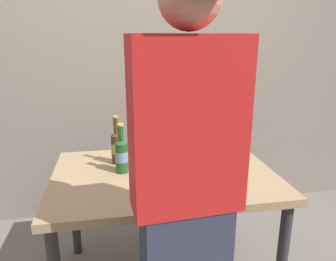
% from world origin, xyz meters
% --- Properties ---
extents(desk, '(1.27, 0.88, 0.75)m').
position_xyz_m(desk, '(0.00, 0.00, 0.67)').
color(desk, '#9E8460').
rests_on(desk, ground).
extents(laptop, '(0.38, 0.32, 0.21)m').
position_xyz_m(laptop, '(0.16, 0.08, 0.80)').
color(laptop, black).
rests_on(laptop, desk).
extents(beer_bottle_brown, '(0.08, 0.08, 0.29)m').
position_xyz_m(beer_bottle_brown, '(-0.24, 0.05, 0.86)').
color(beer_bottle_brown, '#1E5123').
rests_on(beer_bottle_brown, desk).
extents(beer_bottle_green, '(0.07, 0.07, 0.30)m').
position_xyz_m(beer_bottle_green, '(-0.26, 0.19, 0.86)').
color(beer_bottle_green, '#472B14').
rests_on(beer_bottle_green, desk).
extents(person_figure, '(0.42, 0.29, 1.76)m').
position_xyz_m(person_figure, '(-0.02, -0.62, 0.92)').
color(person_figure, '#2D3347').
rests_on(person_figure, ground).
extents(back_wall, '(6.00, 0.10, 2.60)m').
position_xyz_m(back_wall, '(0.00, 0.96, 1.30)').
color(back_wall, gray).
rests_on(back_wall, ground).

